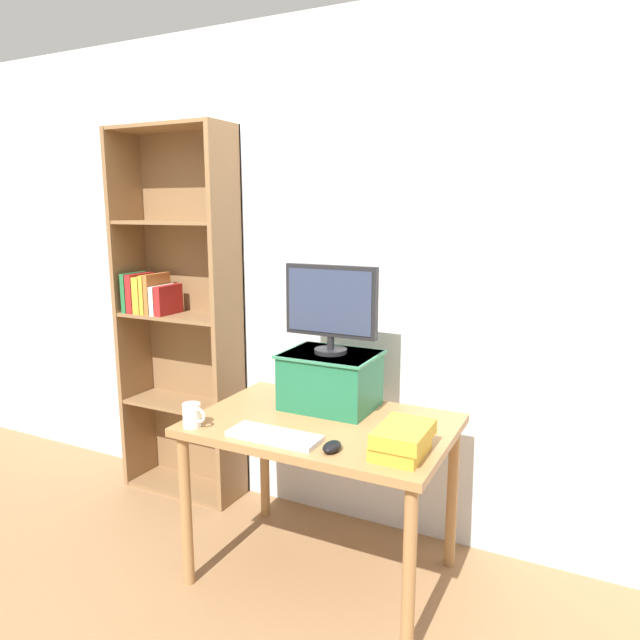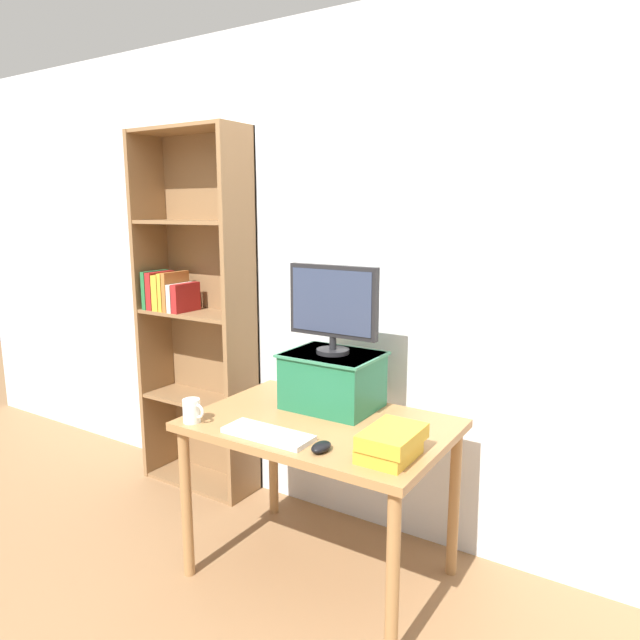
% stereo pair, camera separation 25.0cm
% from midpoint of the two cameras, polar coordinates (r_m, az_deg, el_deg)
% --- Properties ---
extents(ground_plane, '(12.00, 12.00, 0.00)m').
position_cam_midpoint_polar(ground_plane, '(2.88, -2.47, -24.02)').
color(ground_plane, olive).
extents(back_wall, '(7.00, 0.08, 2.60)m').
position_cam_midpoint_polar(back_wall, '(2.88, 2.65, 3.93)').
color(back_wall, silver).
rests_on(back_wall, ground_plane).
extents(desk, '(1.12, 0.75, 0.74)m').
position_cam_midpoint_polar(desk, '(2.56, -2.60, -11.96)').
color(desk, '#9E7042').
rests_on(desk, ground_plane).
extents(bookshelf_unit, '(0.73, 0.28, 2.10)m').
position_cam_midpoint_polar(bookshelf_unit, '(3.41, -16.07, 0.62)').
color(bookshelf_unit, olive).
rests_on(bookshelf_unit, ground_plane).
extents(riser_box, '(0.43, 0.34, 0.26)m').
position_cam_midpoint_polar(riser_box, '(2.66, -1.63, -5.93)').
color(riser_box, '#1E6642').
rests_on(riser_box, desk).
extents(computer_monitor, '(0.45, 0.15, 0.41)m').
position_cam_midpoint_polar(computer_monitor, '(2.58, -1.69, 1.48)').
color(computer_monitor, black).
rests_on(computer_monitor, riser_box).
extents(keyboard, '(0.39, 0.14, 0.02)m').
position_cam_midpoint_polar(keyboard, '(2.36, -7.67, -11.46)').
color(keyboard, silver).
rests_on(keyboard, desk).
extents(computer_mouse, '(0.06, 0.10, 0.04)m').
position_cam_midpoint_polar(computer_mouse, '(2.23, -2.08, -12.61)').
color(computer_mouse, black).
rests_on(computer_mouse, desk).
extents(book_stack, '(0.19, 0.27, 0.11)m').
position_cam_midpoint_polar(book_stack, '(2.19, 4.94, -11.94)').
color(book_stack, gold).
rests_on(book_stack, desk).
extents(coffee_mug, '(0.11, 0.08, 0.10)m').
position_cam_midpoint_polar(coffee_mug, '(2.54, -15.47, -9.22)').
color(coffee_mug, white).
rests_on(coffee_mug, desk).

